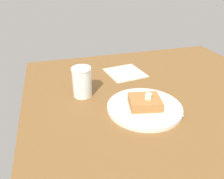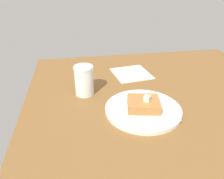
% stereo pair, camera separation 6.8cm
% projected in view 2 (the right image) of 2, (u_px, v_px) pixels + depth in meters
% --- Properties ---
extents(table_surface, '(0.93, 0.93, 0.03)m').
position_uv_depth(table_surface, '(169.00, 105.00, 0.71)').
color(table_surface, brown).
rests_on(table_surface, ground).
extents(plate, '(0.23, 0.23, 0.01)m').
position_uv_depth(plate, '(143.00, 109.00, 0.65)').
color(plate, silver).
rests_on(plate, table_surface).
extents(toast_slice_center, '(0.10, 0.11, 0.03)m').
position_uv_depth(toast_slice_center, '(143.00, 104.00, 0.64)').
color(toast_slice_center, '#AA6E38').
rests_on(toast_slice_center, plate).
extents(butter_pat_primary, '(0.02, 0.02, 0.02)m').
position_uv_depth(butter_pat_primary, '(147.00, 98.00, 0.63)').
color(butter_pat_primary, '#F1E9C5').
rests_on(butter_pat_primary, toast_slice_center).
extents(fork, '(0.04, 0.16, 0.00)m').
position_uv_depth(fork, '(148.00, 121.00, 0.59)').
color(fork, silver).
rests_on(fork, plate).
extents(syrup_jar, '(0.07, 0.07, 0.10)m').
position_uv_depth(syrup_jar, '(84.00, 82.00, 0.73)').
color(syrup_jar, '#3A1206').
rests_on(syrup_jar, table_surface).
extents(napkin, '(0.17, 0.16, 0.00)m').
position_uv_depth(napkin, '(131.00, 74.00, 0.89)').
color(napkin, beige).
rests_on(napkin, table_surface).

